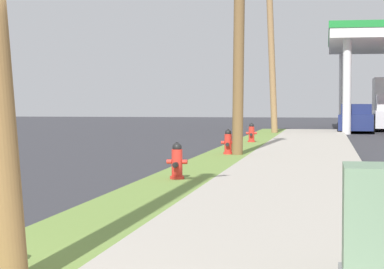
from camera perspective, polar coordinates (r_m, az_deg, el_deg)
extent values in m
cylinder|color=red|center=(7.21, -13.92, -7.27)|extent=(0.10, 0.09, 0.09)
cylinder|color=red|center=(15.58, -1.11, -3.20)|extent=(0.29, 0.29, 0.06)
cylinder|color=red|center=(15.55, -1.11, -2.21)|extent=(0.22, 0.22, 0.60)
sphere|color=black|center=(15.53, -1.12, -0.96)|extent=(0.19, 0.19, 0.19)
cylinder|color=black|center=(15.53, -1.12, -0.66)|extent=(0.06, 0.06, 0.05)
cylinder|color=red|center=(15.58, -1.69, -2.02)|extent=(0.10, 0.09, 0.09)
cylinder|color=red|center=(15.52, -0.53, -2.04)|extent=(0.10, 0.09, 0.09)
cylinder|color=black|center=(15.39, -1.24, -2.26)|extent=(0.11, 0.12, 0.11)
cylinder|color=red|center=(23.00, 2.69, -1.39)|extent=(0.29, 0.29, 0.06)
cylinder|color=red|center=(22.99, 2.69, -0.71)|extent=(0.22, 0.22, 0.60)
sphere|color=black|center=(22.97, 2.69, 0.13)|extent=(0.19, 0.19, 0.19)
cylinder|color=black|center=(22.97, 2.69, 0.33)|extent=(0.06, 0.06, 0.05)
cylinder|color=red|center=(23.01, 2.29, -0.59)|extent=(0.10, 0.09, 0.09)
cylinder|color=red|center=(22.97, 3.09, -0.60)|extent=(0.10, 0.09, 0.09)
cylinder|color=black|center=(22.82, 2.64, -0.74)|extent=(0.11, 0.12, 0.11)
cylinder|color=red|center=(30.07, 4.42, -0.50)|extent=(0.29, 0.29, 0.06)
cylinder|color=red|center=(30.06, 4.42, 0.01)|extent=(0.22, 0.22, 0.60)
sphere|color=black|center=(30.05, 4.43, 0.66)|extent=(0.19, 0.19, 0.19)
cylinder|color=black|center=(30.05, 4.43, 0.81)|extent=(0.06, 0.06, 0.05)
cylinder|color=red|center=(30.08, 4.12, 0.11)|extent=(0.10, 0.09, 0.09)
cylinder|color=red|center=(30.05, 4.73, 0.10)|extent=(0.10, 0.09, 0.09)
cylinder|color=black|center=(29.89, 4.39, 0.00)|extent=(0.11, 0.12, 0.11)
cylinder|color=#937047|center=(39.41, 5.89, 6.54)|extent=(0.76, 0.49, 8.80)
cube|color=slate|center=(6.82, 12.95, -6.46)|extent=(0.44, 0.78, 1.01)
cylinder|color=silver|center=(40.64, 11.39, 3.48)|extent=(0.44, 0.44, 4.93)
cylinder|color=silver|center=(52.72, 11.05, 3.23)|extent=(0.44, 0.44, 4.93)
cube|color=#47474C|center=(52.84, 13.94, 1.39)|extent=(0.70, 1.10, 1.60)
cube|color=navy|center=(43.21, 12.10, 0.92)|extent=(2.10, 4.60, 0.85)
cube|color=navy|center=(42.97, 12.10, 1.85)|extent=(1.73, 2.12, 0.56)
cylinder|color=black|center=(44.94, 11.06, 0.61)|extent=(0.26, 0.61, 0.60)
cylinder|color=black|center=(44.90, 13.25, 0.59)|extent=(0.26, 0.61, 0.60)
cylinder|color=black|center=(41.55, 10.85, 0.47)|extent=(0.26, 0.61, 0.60)
cylinder|color=black|center=(41.50, 13.23, 0.45)|extent=(0.26, 0.61, 0.60)
cylinder|color=black|center=(44.12, 13.45, 0.66)|extent=(0.24, 0.76, 0.76)
cylinder|color=black|center=(49.42, 13.20, 0.85)|extent=(0.24, 0.76, 0.76)
cylinder|color=black|center=(52.72, 13.77, 0.93)|extent=(0.23, 0.76, 0.76)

